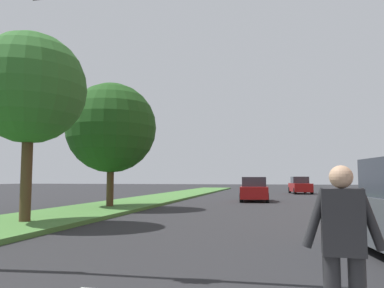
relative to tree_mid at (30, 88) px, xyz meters
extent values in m
plane|color=#262628|center=(7.80, 16.00, -4.60)|extent=(140.00, 140.00, 0.00)
cube|color=#477A38|center=(-0.27, 14.00, -4.53)|extent=(4.19, 64.00, 0.15)
cylinder|color=#4C3823|center=(0.00, 0.00, -2.78)|extent=(0.36, 0.36, 3.34)
sphere|color=#2D6628|center=(0.00, 0.00, 0.02)|extent=(3.79, 3.79, 3.79)
cylinder|color=#4C3823|center=(-0.11, 7.00, -3.14)|extent=(0.36, 0.36, 2.62)
sphere|color=#1E4C19|center=(-0.11, 7.00, -0.44)|extent=(4.63, 4.63, 4.63)
cube|color=#262628|center=(8.68, -7.54, -3.44)|extent=(0.39, 0.26, 0.62)
cylinder|color=#262628|center=(8.92, -7.55, -3.41)|extent=(0.27, 0.10, 0.58)
cylinder|color=#262628|center=(8.44, -7.52, -3.41)|extent=(0.27, 0.10, 0.58)
sphere|color=tan|center=(8.68, -7.54, -3.02)|extent=(0.23, 0.23, 0.22)
cylinder|color=black|center=(9.72, -1.57, -4.28)|extent=(0.31, 0.66, 0.64)
cube|color=maroon|center=(6.76, 15.20, -3.99)|extent=(1.97, 4.29, 0.78)
cube|color=#2D333D|center=(6.76, 14.99, -3.29)|extent=(1.65, 1.96, 0.64)
cylinder|color=black|center=(5.87, 16.81, -4.28)|extent=(0.25, 0.65, 0.64)
cylinder|color=black|center=(7.49, 16.89, -4.28)|extent=(0.25, 0.65, 0.64)
cylinder|color=black|center=(6.02, 13.50, -4.28)|extent=(0.25, 0.65, 0.64)
cylinder|color=black|center=(7.64, 13.58, -4.28)|extent=(0.25, 0.65, 0.64)
cube|color=maroon|center=(10.68, 28.99, -3.97)|extent=(2.18, 4.58, 0.82)
cube|color=#2D333D|center=(10.66, 29.21, -3.23)|extent=(1.73, 2.13, 0.67)
cylinder|color=black|center=(11.64, 27.32, -4.28)|extent=(0.28, 0.66, 0.64)
cylinder|color=black|center=(10.06, 27.16, -4.28)|extent=(0.28, 0.66, 0.64)
cylinder|color=black|center=(11.30, 30.82, -4.28)|extent=(0.28, 0.66, 0.64)
cylinder|color=black|center=(9.71, 30.67, -4.28)|extent=(0.28, 0.66, 0.64)
camera|label=1|loc=(8.05, -11.40, -3.04)|focal=35.96mm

